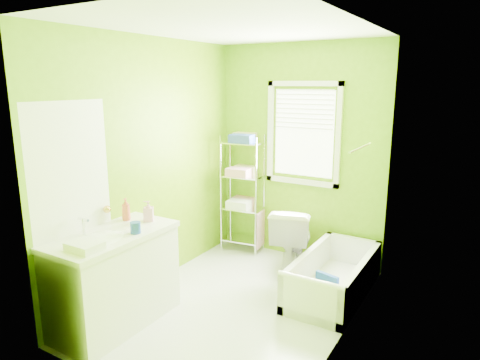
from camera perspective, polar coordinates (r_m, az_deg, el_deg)
The scene contains 9 objects.
ground at distance 4.40m, azimuth -0.35°, elevation -16.25°, with size 2.90×2.90×0.00m, color silver.
room_envelope at distance 3.89m, azimuth -0.39°, elevation 4.08°, with size 2.14×2.94×2.62m.
window at distance 5.12m, azimuth 8.46°, elevation 6.83°, with size 0.92×0.05×1.22m.
door at distance 3.97m, azimuth -21.18°, elevation -4.75°, with size 0.09×0.80×2.00m.
right_wall_decor at distance 3.50m, azimuth 14.09°, elevation -1.09°, with size 0.04×1.48×1.17m.
bathtub at distance 4.61m, azimuth 12.20°, elevation -13.17°, with size 0.63×1.36×0.44m.
toilet at distance 4.99m, azimuth 6.94°, elevation -7.76°, with size 0.44×0.77×0.78m, color white.
vanity at distance 4.05m, azimuth -16.45°, elevation -12.24°, with size 0.59×1.15×1.08m.
wire_shelf_unit at distance 5.43m, azimuth 0.46°, elevation -0.07°, with size 0.54×0.44×1.52m.
Camera 1 is at (2.00, -3.28, 2.14)m, focal length 32.00 mm.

